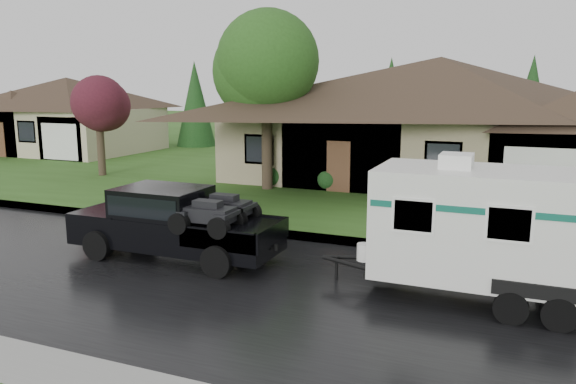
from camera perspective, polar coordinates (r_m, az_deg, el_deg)
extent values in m
plane|color=#2D531A|center=(14.69, -0.86, -7.04)|extent=(140.00, 140.00, 0.00)
cube|color=black|center=(12.98, -4.40, -9.51)|extent=(140.00, 8.00, 0.01)
cube|color=gray|center=(16.68, 2.21, -4.58)|extent=(140.00, 0.50, 0.15)
cube|color=#2D531A|center=(28.73, 11.06, 1.79)|extent=(140.00, 26.00, 0.15)
cube|color=gray|center=(27.22, 14.89, 4.48)|extent=(18.00, 10.00, 3.00)
pyramid|color=#3B2D20|center=(27.10, 15.32, 13.12)|extent=(19.44, 10.80, 2.60)
cube|color=gray|center=(24.10, 26.70, 2.53)|extent=(5.76, 4.00, 2.70)
cube|color=#C3B891|center=(39.98, -21.30, 5.91)|extent=(10.00, 8.00, 2.80)
pyramid|color=#3B2D20|center=(39.87, -21.64, 10.77)|extent=(10.80, 8.64, 2.00)
cube|color=#C3B891|center=(36.50, -20.01, 5.36)|extent=(3.20, 4.00, 2.52)
cylinder|color=#382B1E|center=(23.67, -2.14, 4.02)|extent=(0.45, 0.45, 3.08)
sphere|color=#2E621F|center=(23.51, -2.20, 12.20)|extent=(4.25, 4.25, 4.25)
cylinder|color=#382B1E|center=(28.77, -18.44, 3.78)|extent=(0.37, 0.37, 2.16)
sphere|color=#521926|center=(28.60, -18.73, 8.49)|extent=(2.99, 2.99, 2.99)
sphere|color=#143814|center=(24.53, -1.50, 1.82)|extent=(1.00, 1.00, 1.00)
sphere|color=#143814|center=(23.63, 4.09, 1.44)|extent=(1.00, 1.00, 1.00)
sphere|color=#143814|center=(22.98, 10.06, 1.03)|extent=(1.00, 1.00, 1.00)
sphere|color=#143814|center=(22.59, 16.31, 0.58)|extent=(1.00, 1.00, 1.00)
sphere|color=#143814|center=(22.47, 22.70, 0.12)|extent=(1.00, 1.00, 1.00)
cube|color=black|center=(15.07, -11.40, -3.91)|extent=(5.61, 1.87, 0.80)
cube|color=black|center=(16.22, -17.49, -2.23)|extent=(1.50, 1.82, 0.33)
cube|color=black|center=(15.12, -12.68, -1.11)|extent=(2.24, 1.76, 0.84)
cube|color=black|center=(15.11, -12.69, -0.94)|extent=(2.06, 1.79, 0.51)
cube|color=black|center=(14.14, -5.41, -3.94)|extent=(2.06, 1.78, 0.06)
cylinder|color=black|center=(15.52, -18.73, -5.14)|extent=(0.79, 0.30, 0.79)
cylinder|color=black|center=(16.88, -14.66, -3.63)|extent=(0.79, 0.30, 0.79)
cylinder|color=black|center=(13.51, -7.19, -7.00)|extent=(0.79, 0.30, 0.79)
cylinder|color=black|center=(15.06, -3.75, -5.05)|extent=(0.79, 0.30, 0.79)
cube|color=silver|center=(12.41, 24.16, -3.43)|extent=(6.54, 2.24, 2.29)
cube|color=black|center=(12.77, 23.70, -9.03)|extent=(6.92, 1.12, 0.13)
cube|color=#0C5644|center=(12.30, 24.34, -1.16)|extent=(6.41, 2.26, 0.13)
cube|color=white|center=(12.22, 16.73, 3.05)|extent=(0.65, 0.75, 0.30)
cylinder|color=black|center=(11.74, 21.69, -10.87)|extent=(0.65, 0.22, 0.65)
cylinder|color=black|center=(13.82, 21.86, -7.60)|extent=(0.65, 0.22, 0.65)
cylinder|color=black|center=(11.77, 25.85, -11.14)|extent=(0.65, 0.22, 0.65)
cylinder|color=black|center=(13.85, 25.37, -7.84)|extent=(0.65, 0.22, 0.65)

